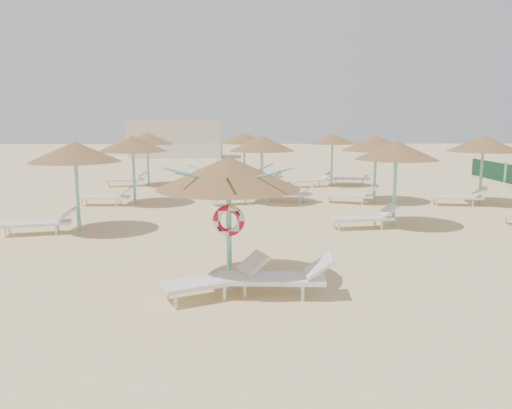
{
  "coord_description": "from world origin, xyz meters",
  "views": [
    {
      "loc": [
        0.07,
        -10.14,
        3.31
      ],
      "look_at": [
        0.34,
        1.69,
        1.3
      ],
      "focal_mm": 35.0,
      "sensor_mm": 36.0,
      "label": 1
    }
  ],
  "objects": [
    {
      "name": "palapa_field",
      "position": [
        2.19,
        9.79,
        2.31
      ],
      "size": [
        18.81,
        13.63,
        2.71
      ],
      "color": "#72C6C4",
      "rests_on": "ground"
    },
    {
      "name": "service_hut",
      "position": [
        -6.0,
        35.0,
        1.64
      ],
      "size": [
        8.4,
        4.4,
        3.25
      ],
      "color": "silver",
      "rests_on": "ground"
    },
    {
      "name": "main_palapa",
      "position": [
        -0.25,
        -0.21,
        2.26
      ],
      "size": [
        2.9,
        2.9,
        2.6
      ],
      "color": "#72C6C4",
      "rests_on": "ground"
    },
    {
      "name": "lounger_main_a",
      "position": [
        -0.41,
        -1.07,
        0.36
      ],
      "size": [
        2.11,
        1.42,
        0.74
      ],
      "rotation": [
        0.0,
        0.0,
        0.44
      ],
      "color": "white",
      "rests_on": "ground"
    },
    {
      "name": "ground",
      "position": [
        0.0,
        0.0,
        0.0
      ],
      "size": [
        120.0,
        120.0,
        0.0
      ],
      "primitive_type": "plane",
      "color": "#E0C488",
      "rests_on": "ground"
    },
    {
      "name": "lounger_main_b",
      "position": [
        0.71,
        -1.08,
        0.38
      ],
      "size": [
        2.23,
        0.78,
        0.8
      ],
      "rotation": [
        0.0,
        0.0,
        -0.06
      ],
      "color": "white",
      "rests_on": "ground"
    }
  ]
}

